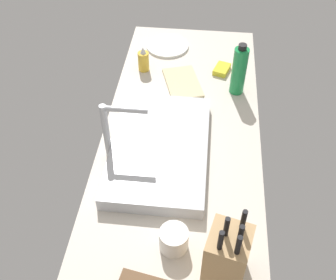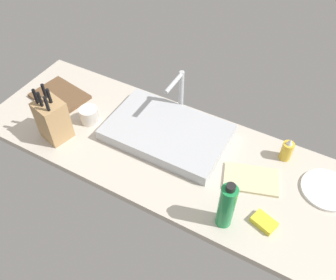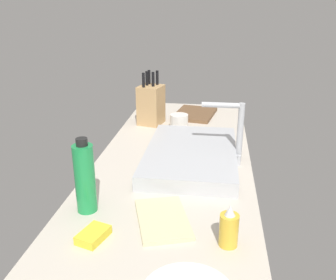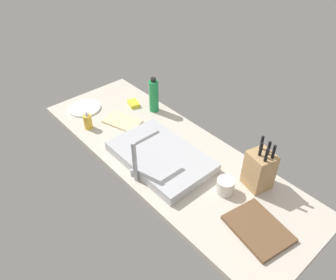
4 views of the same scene
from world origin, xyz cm
name	(u,v)px [view 1 (image 1 of 4)]	position (x,y,z in cm)	size (l,w,h in cm)	color
countertop_slab	(179,155)	(0.00, 0.00, 1.75)	(173.76, 60.91, 3.50)	beige
sink_basin	(160,149)	(-1.84, 7.03, 6.21)	(54.61, 34.70, 5.41)	#B7BABF
faucet	(112,126)	(-4.11, 23.28, 18.07)	(5.50, 16.23, 23.79)	#B7BABF
knife_block	(227,256)	(-46.58, -16.93, 13.69)	(14.13, 13.55, 26.76)	tan
soap_bottle	(143,60)	(49.57, 20.65, 8.48)	(5.02, 5.02, 11.73)	gold
water_bottle	(239,71)	(38.13, -21.42, 14.42)	(6.11, 6.11, 23.33)	#1E8E47
dinner_plate	(168,46)	(69.53, 11.85, 4.10)	(20.75, 20.75, 1.20)	white
dish_towel	(183,83)	(40.84, 2.07, 4.10)	(22.41, 14.01, 1.20)	beige
coffee_mug	(174,240)	(-39.34, -1.77, 7.28)	(8.81, 8.81, 7.56)	silver
dish_sponge	(222,69)	(51.89, -15.00, 4.70)	(9.00, 6.00, 2.40)	yellow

